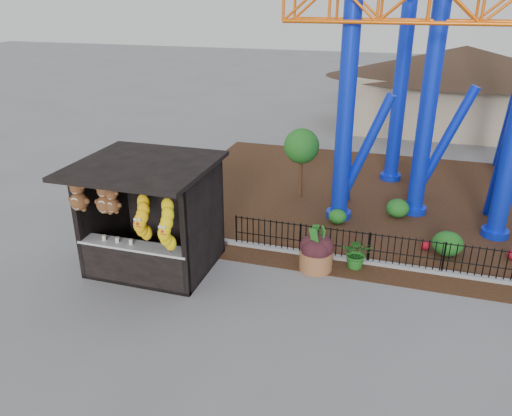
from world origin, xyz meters
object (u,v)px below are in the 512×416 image
(prize_booth, at_px, (147,220))
(terracotta_planter, at_px, (316,260))
(roller_coaster, at_px, (476,18))
(potted_plant, at_px, (357,253))

(prize_booth, bearing_deg, terracotta_planter, 17.30)
(prize_booth, xyz_separation_m, roller_coaster, (8.12, 7.33, 4.90))
(prize_booth, relative_size, roller_coaster, 0.32)
(terracotta_planter, bearing_deg, roller_coaster, 58.10)
(prize_booth, height_order, potted_plant, prize_booth)
(roller_coaster, distance_m, potted_plant, 8.56)
(roller_coaster, bearing_deg, prize_booth, -137.95)
(potted_plant, bearing_deg, roller_coaster, 63.43)
(prize_booth, relative_size, terracotta_planter, 3.76)
(terracotta_planter, height_order, potted_plant, potted_plant)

